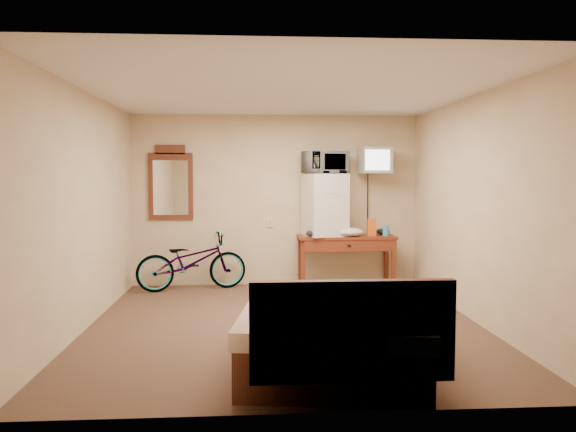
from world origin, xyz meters
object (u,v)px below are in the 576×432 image
Objects in this scene: crt_television at (375,160)px; blue_cup at (386,231)px; bed at (333,332)px; wall_mirror at (171,184)px; desk at (347,244)px; bicycle at (192,261)px; mini_fridge at (325,205)px; microwave at (325,163)px.

blue_cup is at bearing -23.49° from crt_television.
blue_cup reaches higher than bed.
wall_mirror is 4.27m from bed.
crt_television is (0.40, 0.02, 1.20)m from desk.
wall_mirror reaches higher than bed.
bed is at bearing -101.55° from desk.
desk is at bearing -102.90° from bicycle.
blue_cup is at bearing 69.45° from bed.
mini_fridge is (-0.31, 0.03, 0.56)m from desk.
microwave is at bearing 174.95° from blue_cup.
wall_mirror is at bearing 30.78° from bicycle.
bed is (-0.38, -3.41, -0.90)m from mini_fridge.
bed is (-1.25, -3.34, -0.53)m from blue_cup.
bed is (-1.09, -3.40, -1.54)m from crt_television.
desk is 1.27m from crt_television.
blue_cup is 0.27× the size of crt_television.
bed reaches higher than bicycle.
microwave is 0.72m from crt_television.
desk is 9.22× the size of blue_cup.
microwave reaches higher than desk.
blue_cup is 2.81m from bicycle.
blue_cup is at bearing -5.04° from mini_fridge.
crt_television reaches higher than desk.
desk is 0.64m from mini_fridge.
desk is at bearing -6.15° from wall_mirror.
wall_mirror reaches higher than blue_cup.
bicycle is at bearing -45.04° from wall_mirror.
mini_fridge is 0.61m from microwave.
microwave is 1.02× the size of crt_television.
blue_cup is at bearing -4.48° from desk.
microwave is at bearing 179.24° from crt_television.
desk is 1.21m from microwave.
desk is 0.67× the size of bed.
crt_television is at bearing 156.51° from blue_cup.
wall_mirror reaches higher than microwave.
mini_fridge is 0.58× the size of bicycle.
desk is 1.30× the size of wall_mirror.
wall_mirror is (-2.54, 0.27, 0.87)m from desk.
bed is at bearing -110.55° from blue_cup.
bed is (-0.38, -3.41, -1.51)m from microwave.
crt_television reaches higher than blue_cup.
microwave is at bearing -101.68° from bicycle.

